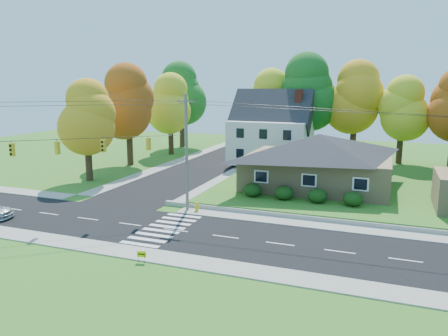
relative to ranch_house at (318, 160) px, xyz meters
name	(u,v)px	position (x,y,z in m)	size (l,w,h in m)	color
ground	(176,230)	(-8.00, -16.00, -3.27)	(120.00, 120.00, 0.00)	#3D7923
road_main	(176,230)	(-8.00, -16.00, -3.26)	(90.00, 8.00, 0.02)	black
road_cross	(210,164)	(-16.00, 10.00, -3.25)	(8.00, 44.00, 0.02)	black
sidewalk_north	(202,212)	(-8.00, -11.00, -3.23)	(90.00, 2.00, 0.08)	#9C9A90
sidewalk_south	(141,254)	(-8.00, -21.00, -3.23)	(90.00, 2.00, 0.08)	#9C9A90
lawn	(370,182)	(5.00, 5.00, -3.02)	(30.00, 30.00, 0.50)	#3D7923
ranch_house	(318,160)	(0.00, 0.00, 0.00)	(14.60, 10.60, 5.40)	tan
colonial_house	(272,132)	(-7.96, 12.00, 1.32)	(10.40, 8.40, 9.60)	silver
hedge_row	(301,194)	(-0.50, -6.20, -2.13)	(10.70, 1.70, 1.27)	#163A10
traffic_infrastructure	(181,160)	(-8.15, -14.65, 1.88)	(38.10, 10.66, 10.00)	#666059
tree_lot_0	(269,101)	(-10.00, 18.00, 5.04)	(6.72, 6.72, 12.51)	#3F2A19
tree_lot_1	(310,93)	(-4.00, 17.00, 6.35)	(7.84, 7.84, 14.60)	#3F2A19
tree_lot_2	(355,98)	(2.00, 18.00, 5.70)	(7.28, 7.28, 13.56)	#3F2A19
tree_lot_3	(403,109)	(8.00, 17.00, 4.39)	(6.16, 6.16, 11.47)	#3F2A19
tree_west_0	(86,117)	(-25.00, -4.00, 3.89)	(6.16, 6.16, 11.47)	#3F2A19
tree_west_1	(128,102)	(-26.00, 6.00, 5.20)	(7.28, 7.28, 13.56)	#3F2A19
tree_west_2	(170,104)	(-25.00, 16.00, 4.54)	(6.72, 6.72, 12.51)	#3F2A19
tree_west_3	(181,94)	(-27.00, 24.00, 5.85)	(7.84, 7.84, 14.60)	#3F2A19
white_car	(237,149)	(-15.41, 19.78, -2.50)	(1.57, 4.50, 1.48)	white
fire_hydrant	(197,207)	(-8.52, -10.99, -2.85)	(0.49, 0.38, 0.86)	#DFB40B
yard_sign	(141,254)	(-7.28, -22.05, -2.75)	(0.57, 0.16, 0.72)	black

